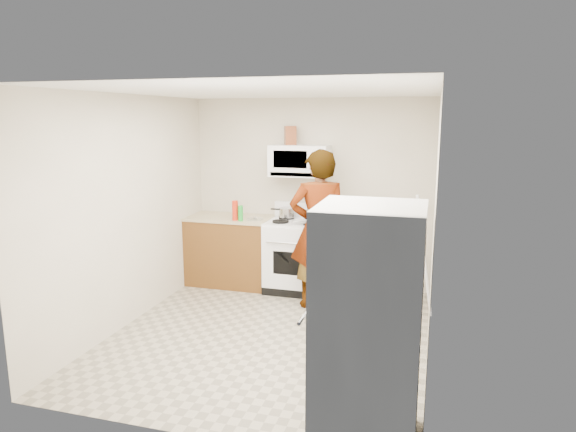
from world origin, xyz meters
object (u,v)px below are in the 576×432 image
(person, at_px, (318,229))
(fridge, at_px, (368,328))
(microwave, at_px, (300,161))
(saucepan, at_px, (287,213))
(gas_range, at_px, (297,254))
(kettle, at_px, (354,214))

(person, height_order, fridge, person)
(microwave, bearing_deg, person, -57.69)
(microwave, distance_m, fridge, 3.48)
(microwave, xyz_separation_m, person, (0.39, -0.62, -0.75))
(fridge, height_order, saucepan, fridge)
(gas_range, relative_size, microwave, 1.49)
(person, xyz_separation_m, fridge, (0.91, -2.49, -0.10))
(person, bearing_deg, microwave, -78.73)
(person, relative_size, fridge, 1.12)
(gas_range, relative_size, kettle, 5.56)
(saucepan, bearing_deg, fridge, -64.72)
(fridge, xyz_separation_m, kettle, (-0.57, 3.10, 0.19))
(fridge, bearing_deg, saucepan, 115.21)
(gas_range, distance_m, microwave, 1.22)
(gas_range, height_order, saucepan, gas_range)
(microwave, relative_size, saucepan, 3.59)
(fridge, distance_m, saucepan, 3.43)
(kettle, bearing_deg, fridge, -98.18)
(kettle, xyz_separation_m, saucepan, (-0.89, 0.00, -0.02))
(gas_range, xyz_separation_m, person, (0.39, -0.49, 0.46))
(gas_range, height_order, person, person)
(person, relative_size, saucepan, 8.95)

